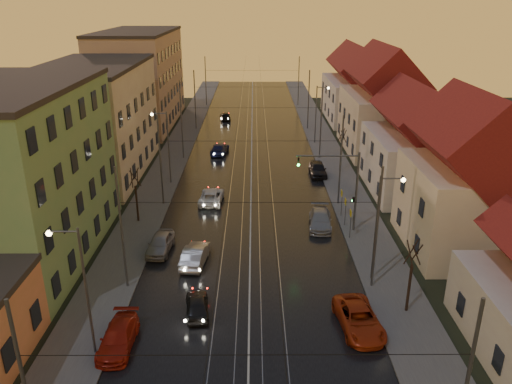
{
  "coord_description": "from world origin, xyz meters",
  "views": [
    {
      "loc": [
        0.33,
        -21.29,
        19.13
      ],
      "look_at": [
        0.49,
        19.65,
        3.06
      ],
      "focal_mm": 35.0,
      "sensor_mm": 36.0,
      "label": 1
    }
  ],
  "objects_px": {
    "driving_car_2": "(211,196)",
    "parked_right_2": "(318,169)",
    "driving_car_3": "(220,149)",
    "parked_right_0": "(359,319)",
    "street_lamp_0": "(79,280)",
    "street_lamp_3": "(318,109)",
    "parked_left_2": "(118,337)",
    "parked_right_1": "(320,219)",
    "driving_car_4": "(225,116)",
    "driving_car_1": "(195,255)",
    "street_lamp_1": "(381,218)",
    "driving_car_0": "(197,305)",
    "parked_left_3": "(160,243)",
    "traffic_light_mast": "(345,182)",
    "street_lamp_2": "(165,141)"
  },
  "relations": [
    {
      "from": "street_lamp_2",
      "to": "driving_car_0",
      "type": "xyz_separation_m",
      "value": [
        5.75,
        -24.05,
        -4.27
      ]
    },
    {
      "from": "street_lamp_0",
      "to": "driving_car_0",
      "type": "height_order",
      "value": "street_lamp_0"
    },
    {
      "from": "street_lamp_0",
      "to": "parked_right_1",
      "type": "height_order",
      "value": "street_lamp_0"
    },
    {
      "from": "parked_left_3",
      "to": "parked_right_2",
      "type": "height_order",
      "value": "parked_right_2"
    },
    {
      "from": "street_lamp_3",
      "to": "driving_car_0",
      "type": "bearing_deg",
      "value": -107.28
    },
    {
      "from": "street_lamp_0",
      "to": "driving_car_3",
      "type": "bearing_deg",
      "value": 82.79
    },
    {
      "from": "street_lamp_0",
      "to": "traffic_light_mast",
      "type": "xyz_separation_m",
      "value": [
        17.1,
        16.0,
        -0.29
      ]
    },
    {
      "from": "parked_left_2",
      "to": "driving_car_1",
      "type": "bearing_deg",
      "value": 71.11
    },
    {
      "from": "parked_left_2",
      "to": "parked_right_1",
      "type": "bearing_deg",
      "value": 50.14
    },
    {
      "from": "driving_car_3",
      "to": "driving_car_4",
      "type": "relative_size",
      "value": 1.24
    },
    {
      "from": "parked_right_1",
      "to": "street_lamp_0",
      "type": "bearing_deg",
      "value": -126.39
    },
    {
      "from": "street_lamp_3",
      "to": "parked_right_1",
      "type": "relative_size",
      "value": 1.67
    },
    {
      "from": "street_lamp_0",
      "to": "parked_left_3",
      "type": "xyz_separation_m",
      "value": [
        1.91,
        12.39,
        -4.16
      ]
    },
    {
      "from": "driving_car_1",
      "to": "parked_right_1",
      "type": "xyz_separation_m",
      "value": [
        10.39,
        6.54,
        -0.04
      ]
    },
    {
      "from": "driving_car_2",
      "to": "parked_right_2",
      "type": "distance_m",
      "value": 14.04
    },
    {
      "from": "street_lamp_1",
      "to": "driving_car_1",
      "type": "bearing_deg",
      "value": 169.65
    },
    {
      "from": "street_lamp_0",
      "to": "parked_left_3",
      "type": "bearing_deg",
      "value": 81.26
    },
    {
      "from": "street_lamp_0",
      "to": "parked_right_0",
      "type": "height_order",
      "value": "street_lamp_0"
    },
    {
      "from": "parked_right_0",
      "to": "driving_car_0",
      "type": "bearing_deg",
      "value": 164.73
    },
    {
      "from": "street_lamp_3",
      "to": "driving_car_4",
      "type": "xyz_separation_m",
      "value": [
        -13.53,
        14.25,
        -4.23
      ]
    },
    {
      "from": "driving_car_4",
      "to": "parked_left_3",
      "type": "distance_m",
      "value": 45.95
    },
    {
      "from": "street_lamp_1",
      "to": "parked_right_0",
      "type": "relative_size",
      "value": 1.59
    },
    {
      "from": "parked_left_2",
      "to": "traffic_light_mast",
      "type": "bearing_deg",
      "value": 44.91
    },
    {
      "from": "street_lamp_3",
      "to": "parked_right_1",
      "type": "bearing_deg",
      "value": -96.13
    },
    {
      "from": "traffic_light_mast",
      "to": "parked_right_0",
      "type": "relative_size",
      "value": 1.43
    },
    {
      "from": "parked_right_2",
      "to": "parked_left_3",
      "type": "bearing_deg",
      "value": -129.42
    },
    {
      "from": "street_lamp_1",
      "to": "driving_car_0",
      "type": "bearing_deg",
      "value": -161.98
    },
    {
      "from": "street_lamp_0",
      "to": "driving_car_2",
      "type": "distance_m",
      "value": 23.6
    },
    {
      "from": "street_lamp_1",
      "to": "driving_car_1",
      "type": "xyz_separation_m",
      "value": [
        -13.29,
        2.43,
        -4.15
      ]
    },
    {
      "from": "street_lamp_2",
      "to": "street_lamp_1",
      "type": "bearing_deg",
      "value": -47.68
    },
    {
      "from": "parked_right_0",
      "to": "driving_car_2",
      "type": "bearing_deg",
      "value": 111.63
    },
    {
      "from": "driving_car_1",
      "to": "street_lamp_2",
      "type": "bearing_deg",
      "value": -67.65
    },
    {
      "from": "street_lamp_0",
      "to": "parked_right_0",
      "type": "relative_size",
      "value": 1.59
    },
    {
      "from": "driving_car_3",
      "to": "parked_right_2",
      "type": "bearing_deg",
      "value": 150.15
    },
    {
      "from": "driving_car_0",
      "to": "parked_left_3",
      "type": "height_order",
      "value": "parked_left_3"
    },
    {
      "from": "parked_right_1",
      "to": "parked_right_2",
      "type": "xyz_separation_m",
      "value": [
        1.4,
        13.69,
        0.07
      ]
    },
    {
      "from": "driving_car_1",
      "to": "driving_car_4",
      "type": "height_order",
      "value": "driving_car_1"
    },
    {
      "from": "traffic_light_mast",
      "to": "driving_car_1",
      "type": "distance_m",
      "value": 13.94
    },
    {
      "from": "street_lamp_3",
      "to": "driving_car_4",
      "type": "height_order",
      "value": "street_lamp_3"
    },
    {
      "from": "street_lamp_1",
      "to": "driving_car_2",
      "type": "relative_size",
      "value": 1.69
    },
    {
      "from": "street_lamp_3",
      "to": "parked_right_1",
      "type": "distance_m",
      "value": 27.51
    },
    {
      "from": "driving_car_2",
      "to": "street_lamp_2",
      "type": "bearing_deg",
      "value": -43.14
    },
    {
      "from": "street_lamp_0",
      "to": "street_lamp_1",
      "type": "height_order",
      "value": "same"
    },
    {
      "from": "driving_car_3",
      "to": "parked_left_3",
      "type": "height_order",
      "value": "parked_left_3"
    },
    {
      "from": "street_lamp_3",
      "to": "driving_car_3",
      "type": "xyz_separation_m",
      "value": [
        -13.26,
        -4.88,
        -4.19
      ]
    },
    {
      "from": "street_lamp_2",
      "to": "driving_car_2",
      "type": "relative_size",
      "value": 1.69
    },
    {
      "from": "driving_car_1",
      "to": "parked_left_3",
      "type": "height_order",
      "value": "driving_car_1"
    },
    {
      "from": "driving_car_3",
      "to": "parked_right_0",
      "type": "height_order",
      "value": "parked_right_0"
    },
    {
      "from": "street_lamp_0",
      "to": "driving_car_3",
      "type": "xyz_separation_m",
      "value": [
        4.95,
        39.12,
        -4.19
      ]
    },
    {
      "from": "traffic_light_mast",
      "to": "parked_left_2",
      "type": "height_order",
      "value": "traffic_light_mast"
    }
  ]
}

